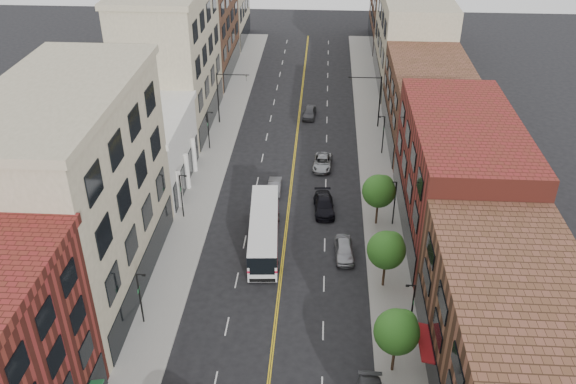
% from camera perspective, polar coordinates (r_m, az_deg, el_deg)
% --- Properties ---
extents(sidewalk_left, '(4.00, 110.00, 0.15)m').
position_cam_1_polar(sidewalk_left, '(74.65, -7.23, 2.29)').
color(sidewalk_left, gray).
rests_on(sidewalk_left, ground).
extents(sidewalk_right, '(4.00, 110.00, 0.15)m').
position_cam_1_polar(sidewalk_right, '(73.73, 8.25, 1.82)').
color(sidewalk_right, gray).
rests_on(sidewalk_right, ground).
extents(bldg_l_tanoffice, '(10.00, 22.00, 18.00)m').
position_cam_1_polar(bldg_l_tanoffice, '(53.96, -19.20, -0.51)').
color(bldg_l_tanoffice, gray).
rests_on(bldg_l_tanoffice, ground).
extents(bldg_l_white, '(10.00, 14.00, 8.00)m').
position_cam_1_polar(bldg_l_white, '(71.05, -13.56, 3.64)').
color(bldg_l_white, silver).
rests_on(bldg_l_white, ground).
extents(bldg_l_far_a, '(10.00, 20.00, 18.00)m').
position_cam_1_polar(bldg_l_far_a, '(84.21, -10.90, 12.03)').
color(bldg_l_far_a, gray).
rests_on(bldg_l_far_a, ground).
extents(bldg_l_far_b, '(10.00, 20.00, 15.00)m').
position_cam_1_polar(bldg_l_far_b, '(103.26, -8.25, 14.91)').
color(bldg_l_far_b, brown).
rests_on(bldg_l_far_b, ground).
extents(bldg_r_near, '(10.00, 26.00, 10.00)m').
position_cam_1_polar(bldg_r_near, '(44.51, 20.98, -15.24)').
color(bldg_r_near, brown).
rests_on(bldg_r_near, ground).
extents(bldg_r_mid, '(10.00, 22.00, 12.00)m').
position_cam_1_polar(bldg_r_mid, '(62.44, 15.68, 1.40)').
color(bldg_r_mid, maroon).
rests_on(bldg_r_mid, ground).
extents(bldg_r_far_a, '(10.00, 20.00, 10.00)m').
position_cam_1_polar(bldg_r_far_a, '(81.45, 13.03, 8.11)').
color(bldg_r_far_a, brown).
rests_on(bldg_r_far_a, ground).
extents(bldg_r_far_b, '(10.00, 22.00, 14.00)m').
position_cam_1_polar(bldg_r_far_b, '(100.36, 11.54, 13.85)').
color(bldg_r_far_b, gray).
rests_on(bldg_r_far_b, ground).
extents(bldg_r_far_c, '(10.00, 18.00, 11.00)m').
position_cam_1_polar(bldg_r_far_c, '(119.87, 10.37, 16.00)').
color(bldg_r_far_c, brown).
rests_on(bldg_r_far_c, ground).
extents(tree_r_1, '(3.40, 3.40, 5.59)m').
position_cam_1_polar(tree_r_1, '(46.27, 10.24, -12.62)').
color(tree_r_1, black).
rests_on(tree_r_1, sidewalk_right).
extents(tree_r_2, '(3.40, 3.40, 5.59)m').
position_cam_1_polar(tree_r_2, '(53.91, 9.28, -5.27)').
color(tree_r_2, black).
rests_on(tree_r_2, sidewalk_right).
extents(tree_r_3, '(3.40, 3.40, 5.59)m').
position_cam_1_polar(tree_r_3, '(62.22, 8.57, 0.18)').
color(tree_r_3, black).
rests_on(tree_r_3, sidewalk_right).
extents(lamp_l_1, '(0.81, 0.55, 5.05)m').
position_cam_1_polar(lamp_l_1, '(51.61, -13.66, -9.39)').
color(lamp_l_1, black).
rests_on(lamp_l_1, sidewalk_left).
extents(lamp_l_2, '(0.81, 0.55, 5.05)m').
position_cam_1_polar(lamp_l_2, '(64.11, -9.91, -0.15)').
color(lamp_l_2, black).
rests_on(lamp_l_2, sidewalk_left).
extents(lamp_l_3, '(0.81, 0.55, 5.05)m').
position_cam_1_polar(lamp_l_3, '(77.90, -7.44, 5.95)').
color(lamp_l_3, black).
rests_on(lamp_l_3, sidewalk_left).
extents(lamp_r_1, '(0.81, 0.55, 5.05)m').
position_cam_1_polar(lamp_r_1, '(50.13, 11.51, -10.48)').
color(lamp_r_1, black).
rests_on(lamp_r_1, sidewalk_right).
extents(lamp_r_2, '(0.81, 0.55, 5.05)m').
position_cam_1_polar(lamp_r_2, '(62.93, 9.91, -0.80)').
color(lamp_r_2, black).
rests_on(lamp_r_2, sidewalk_right).
extents(lamp_r_3, '(0.81, 0.55, 5.05)m').
position_cam_1_polar(lamp_r_3, '(76.93, 8.89, 5.50)').
color(lamp_r_3, black).
rests_on(lamp_r_3, sidewalk_right).
extents(signal_mast_left, '(4.49, 0.18, 7.20)m').
position_cam_1_polar(signal_mast_left, '(84.34, -6.10, 9.29)').
color(signal_mast_left, black).
rests_on(signal_mast_left, sidewalk_left).
extents(signal_mast_right, '(4.49, 0.18, 7.20)m').
position_cam_1_polar(signal_mast_right, '(83.50, 8.12, 8.92)').
color(signal_mast_right, black).
rests_on(signal_mast_right, sidewalk_right).
extents(city_bus, '(3.63, 12.56, 3.19)m').
position_cam_1_polar(city_bus, '(59.76, -2.27, -3.47)').
color(city_bus, silver).
rests_on(city_bus, ground).
extents(car_parked_far, '(2.05, 4.58, 1.53)m').
position_cam_1_polar(car_parked_far, '(59.01, 5.29, -5.40)').
color(car_parked_far, '#939499').
rests_on(car_parked_far, ground).
extents(car_lane_behind, '(1.51, 4.14, 1.36)m').
position_cam_1_polar(car_lane_behind, '(69.12, -1.25, 0.61)').
color(car_lane_behind, '#54545A').
rests_on(car_lane_behind, ground).
extents(car_lane_a, '(2.53, 5.32, 1.50)m').
position_cam_1_polar(car_lane_a, '(65.56, 3.39, -1.22)').
color(car_lane_a, black).
rests_on(car_lane_a, ground).
extents(car_lane_b, '(2.51, 4.92, 1.33)m').
position_cam_1_polar(car_lane_b, '(74.09, 3.24, 2.79)').
color(car_lane_b, gray).
rests_on(car_lane_b, ground).
extents(car_lane_c, '(2.08, 4.41, 1.46)m').
position_cam_1_polar(car_lane_c, '(87.38, 2.03, 7.46)').
color(car_lane_c, '#46464B').
rests_on(car_lane_c, ground).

